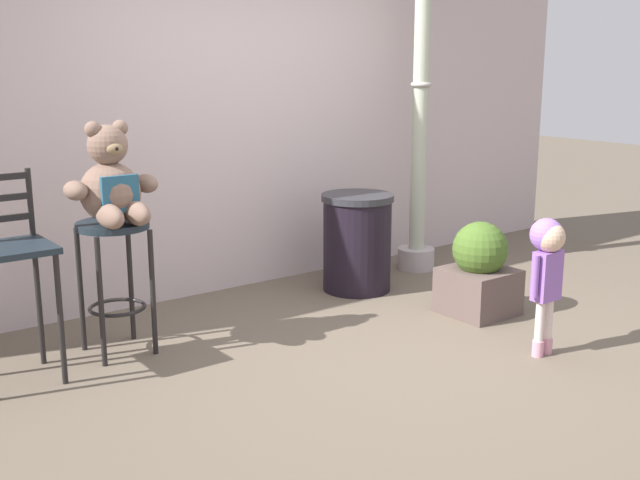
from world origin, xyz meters
name	(u,v)px	position (x,y,z in m)	size (l,w,h in m)	color
ground_plane	(383,352)	(0.00, 0.00, 0.00)	(24.00, 24.00, 0.00)	brown
building_wall	(221,93)	(0.00, 1.90, 1.50)	(7.35, 0.30, 3.00)	beige
bar_stool_with_teddy	(114,259)	(-1.29, 0.98, 0.59)	(0.43, 0.43, 0.81)	#1C272F
teddy_bear	(112,185)	(-1.29, 0.95, 1.04)	(0.56, 0.50, 0.60)	#7E6152
child_walking	(547,257)	(0.74, -0.61, 0.61)	(0.27, 0.21, 0.84)	pink
trash_bin	(357,242)	(0.72, 1.13, 0.38)	(0.55, 0.55, 0.75)	black
lamppost	(419,146)	(1.51, 1.30, 1.05)	(0.31, 0.31, 2.67)	#B1A4A7
bar_chair_empty	(9,260)	(-1.91, 0.91, 0.69)	(0.43, 0.43, 1.16)	#1C272F
planter_with_shrub	(479,272)	(1.02, 0.16, 0.30)	(0.45, 0.45, 0.66)	brown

